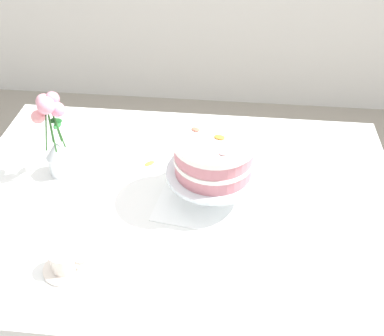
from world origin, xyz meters
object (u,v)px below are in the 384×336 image
object	(u,v)px
cake_stand	(213,175)
layer_cake	(214,155)
dining_table	(178,222)
teacup	(64,263)
flower_vase	(55,137)

from	to	relation	value
cake_stand	layer_cake	bearing A→B (deg)	-54.83
layer_cake	dining_table	bearing A→B (deg)	-156.29
layer_cake	teacup	xyz separation A→B (m)	(-0.37, -0.34, -0.13)
flower_vase	layer_cake	bearing A→B (deg)	-6.81
dining_table	layer_cake	xyz separation A→B (m)	(0.11, 0.05, 0.25)
dining_table	teacup	world-z (taller)	teacup
cake_stand	flower_vase	xyz separation A→B (m)	(-0.51, 0.06, 0.06)
flower_vase	teacup	distance (m)	0.44
flower_vase	teacup	world-z (taller)	flower_vase
dining_table	flower_vase	world-z (taller)	flower_vase
cake_stand	flower_vase	distance (m)	0.52
layer_cake	teacup	size ratio (longest dim) A/B	2.08
cake_stand	teacup	distance (m)	0.50
dining_table	flower_vase	xyz separation A→B (m)	(-0.41, 0.11, 0.23)
dining_table	layer_cake	world-z (taller)	layer_cake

